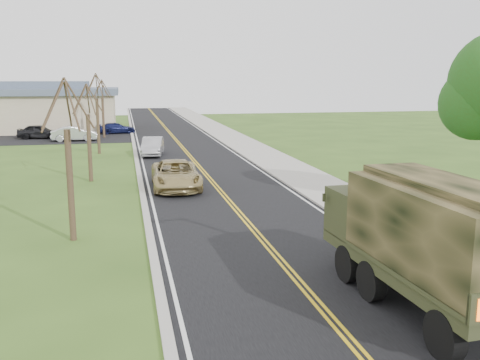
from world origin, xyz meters
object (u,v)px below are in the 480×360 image
object	(u,v)px
military_truck	(427,234)
sedan_silver	(152,146)
pickup_navy	(437,189)
suv_champagne	(176,175)

from	to	relation	value
military_truck	sedan_silver	distance (m)	30.93
pickup_navy	suv_champagne	bearing A→B (deg)	90.14
suv_champagne	pickup_navy	size ratio (longest dim) A/B	1.19
suv_champagne	sedan_silver	distance (m)	13.29
military_truck	sedan_silver	xyz separation A→B (m)	(-5.46, 30.42, -1.35)
suv_champagne	pickup_navy	world-z (taller)	suv_champagne
military_truck	suv_champagne	xyz separation A→B (m)	(-4.89, 17.13, -1.29)
military_truck	pickup_navy	xyz separation A→B (m)	(7.35, 11.01, -1.38)
sedan_silver	pickup_navy	size ratio (longest dim) A/B	0.93
pickup_navy	military_truck	bearing A→B (deg)	172.99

